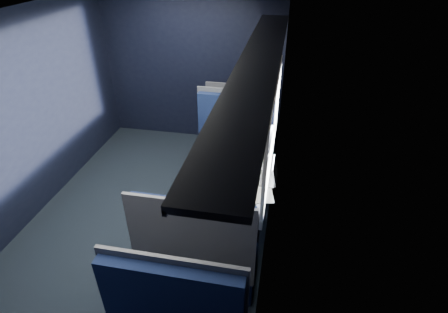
% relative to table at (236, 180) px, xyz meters
% --- Properties ---
extents(ground, '(2.80, 4.20, 0.01)m').
position_rel_table_xyz_m(ground, '(-1.03, 0.00, -0.67)').
color(ground, black).
extents(room_shell, '(3.00, 4.40, 2.40)m').
position_rel_table_xyz_m(room_shell, '(-1.01, 0.00, 0.81)').
color(room_shell, black).
rests_on(room_shell, ground).
extents(table, '(0.62, 1.00, 0.74)m').
position_rel_table_xyz_m(table, '(0.00, 0.00, 0.00)').
color(table, '#54565E').
rests_on(table, ground).
extents(seat_bay_near, '(1.04, 0.62, 1.26)m').
position_rel_table_xyz_m(seat_bay_near, '(-0.19, 0.87, -0.24)').
color(seat_bay_near, '#0D173B').
rests_on(seat_bay_near, ground).
extents(seat_bay_far, '(1.04, 0.62, 1.26)m').
position_rel_table_xyz_m(seat_bay_far, '(-0.18, -0.87, -0.25)').
color(seat_bay_far, '#0D173B').
rests_on(seat_bay_far, ground).
extents(seat_row_front, '(1.04, 0.51, 1.16)m').
position_rel_table_xyz_m(seat_row_front, '(-0.18, 1.80, -0.25)').
color(seat_row_front, '#0D173B').
rests_on(seat_row_front, ground).
extents(man, '(0.53, 0.56, 1.32)m').
position_rel_table_xyz_m(man, '(0.07, 0.70, 0.06)').
color(man, black).
rests_on(man, ground).
extents(woman, '(0.53, 0.56, 1.32)m').
position_rel_table_xyz_m(woman, '(0.07, -0.71, 0.06)').
color(woman, black).
rests_on(woman, ground).
extents(papers, '(0.75, 0.96, 0.01)m').
position_rel_table_xyz_m(papers, '(0.06, -0.05, 0.08)').
color(papers, white).
rests_on(papers, table).
extents(laptop, '(0.23, 0.30, 0.22)m').
position_rel_table_xyz_m(laptop, '(0.35, -0.03, 0.14)').
color(laptop, silver).
rests_on(laptop, table).
extents(bottle_small, '(0.06, 0.06, 0.20)m').
position_rel_table_xyz_m(bottle_small, '(0.22, 0.23, 0.17)').
color(bottle_small, silver).
rests_on(bottle_small, table).
extents(cup, '(0.07, 0.07, 0.08)m').
position_rel_table_xyz_m(cup, '(0.30, 0.31, 0.12)').
color(cup, white).
rests_on(cup, table).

